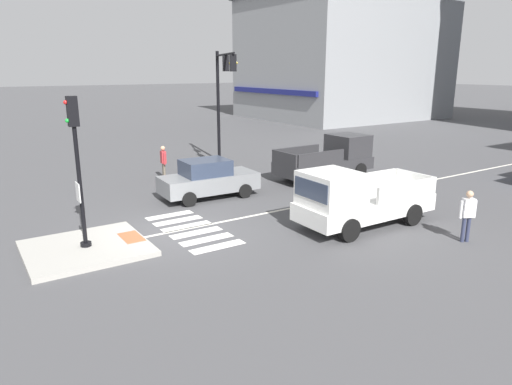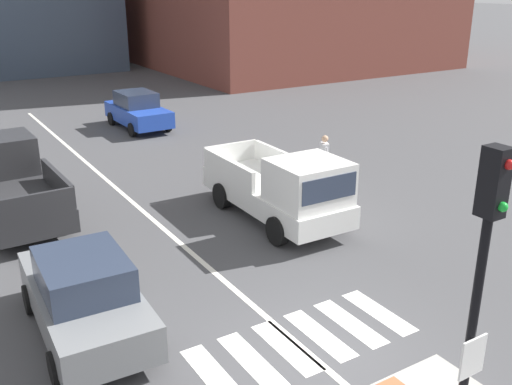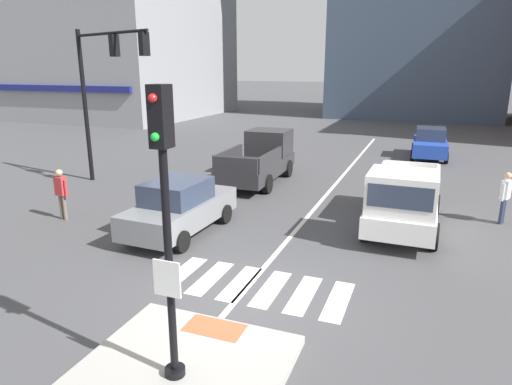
% 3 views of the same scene
% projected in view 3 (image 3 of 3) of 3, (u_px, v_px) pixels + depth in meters
% --- Properties ---
extents(ground_plane, '(300.00, 300.00, 0.00)m').
position_uv_depth(ground_plane, '(243.00, 300.00, 9.54)').
color(ground_plane, '#474749').
extents(traffic_island, '(3.25, 3.48, 0.15)m').
position_uv_depth(traffic_island, '(176.00, 378.00, 7.03)').
color(traffic_island, '#A3A099').
rests_on(traffic_island, ground).
extents(tactile_pad_front, '(1.10, 0.60, 0.01)m').
position_uv_depth(tactile_pad_front, '(215.00, 328.00, 8.26)').
color(tactile_pad_front, '#DB5B38').
rests_on(tactile_pad_front, traffic_island).
extents(signal_pole, '(0.44, 0.38, 4.42)m').
position_uv_depth(signal_pole, '(166.00, 213.00, 6.29)').
color(signal_pole, black).
rests_on(signal_pole, traffic_island).
extents(crosswalk_stripe_a, '(0.44, 1.80, 0.01)m').
position_uv_depth(crosswalk_stripe_a, '(183.00, 273.00, 10.82)').
color(crosswalk_stripe_a, silver).
rests_on(crosswalk_stripe_a, ground).
extents(crosswalk_stripe_b, '(0.44, 1.80, 0.01)m').
position_uv_depth(crosswalk_stripe_b, '(211.00, 278.00, 10.56)').
color(crosswalk_stripe_b, silver).
rests_on(crosswalk_stripe_b, ground).
extents(crosswalk_stripe_c, '(0.44, 1.80, 0.01)m').
position_uv_depth(crosswalk_stripe_c, '(240.00, 283.00, 10.30)').
color(crosswalk_stripe_c, silver).
rests_on(crosswalk_stripe_c, ground).
extents(crosswalk_stripe_d, '(0.44, 1.80, 0.01)m').
position_uv_depth(crosswalk_stripe_d, '(271.00, 289.00, 10.04)').
color(crosswalk_stripe_d, silver).
rests_on(crosswalk_stripe_d, ground).
extents(crosswalk_stripe_e, '(0.44, 1.80, 0.01)m').
position_uv_depth(crosswalk_stripe_e, '(304.00, 295.00, 9.78)').
color(crosswalk_stripe_e, silver).
rests_on(crosswalk_stripe_e, ground).
extents(crosswalk_stripe_f, '(0.44, 1.80, 0.01)m').
position_uv_depth(crosswalk_stripe_f, '(338.00, 301.00, 9.52)').
color(crosswalk_stripe_f, silver).
rests_on(crosswalk_stripe_f, ground).
extents(lane_centre_line, '(0.14, 28.00, 0.01)m').
position_uv_depth(lane_centre_line, '(333.00, 187.00, 18.58)').
color(lane_centre_line, silver).
rests_on(lane_centre_line, ground).
extents(traffic_light_mast, '(4.40, 1.63, 6.28)m').
position_uv_depth(traffic_light_mast, '(102.00, 79.00, 17.75)').
color(traffic_light_mast, black).
rests_on(traffic_light_mast, ground).
extents(building_corner_right, '(16.45, 19.53, 13.31)m').
position_uv_depth(building_corner_right, '(127.00, 48.00, 45.19)').
color(building_corner_right, gray).
rests_on(building_corner_right, ground).
extents(building_far_block, '(16.22, 16.12, 22.49)m').
position_uv_depth(building_far_block, '(422.00, 0.00, 44.66)').
color(building_far_block, '#3D4C60').
rests_on(building_far_block, ground).
extents(car_blue_eastbound_distant, '(1.91, 4.14, 1.64)m').
position_uv_depth(car_blue_eastbound_distant, '(430.00, 143.00, 24.37)').
color(car_blue_eastbound_distant, '#2347B7').
rests_on(car_blue_eastbound_distant, ground).
extents(car_grey_westbound_near, '(1.97, 4.16, 1.64)m').
position_uv_depth(car_grey_westbound_near, '(180.00, 207.00, 13.24)').
color(car_grey_westbound_near, slate).
rests_on(car_grey_westbound_near, ground).
extents(pickup_truck_charcoal_westbound_far, '(2.15, 5.14, 2.08)m').
position_uv_depth(pickup_truck_charcoal_westbound_far, '(261.00, 159.00, 19.42)').
color(pickup_truck_charcoal_westbound_far, '#2D2D30').
rests_on(pickup_truck_charcoal_westbound_far, ground).
extents(pickup_truck_white_eastbound_mid, '(2.11, 5.12, 2.08)m').
position_uv_depth(pickup_truck_white_eastbound_mid, '(404.00, 201.00, 13.26)').
color(pickup_truck_white_eastbound_mid, white).
rests_on(pickup_truck_white_eastbound_mid, ground).
extents(pedestrian_at_curb_left, '(0.55, 0.26, 1.67)m').
position_uv_depth(pedestrian_at_curb_left, '(61.00, 190.00, 14.38)').
color(pedestrian_at_curb_left, '#6B6051').
rests_on(pedestrian_at_curb_left, ground).
extents(pedestrian_waiting_far_side, '(0.35, 0.51, 1.67)m').
position_uv_depth(pedestrian_waiting_far_side, '(505.00, 194.00, 13.99)').
color(pedestrian_waiting_far_side, '#2D334C').
rests_on(pedestrian_waiting_far_side, ground).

